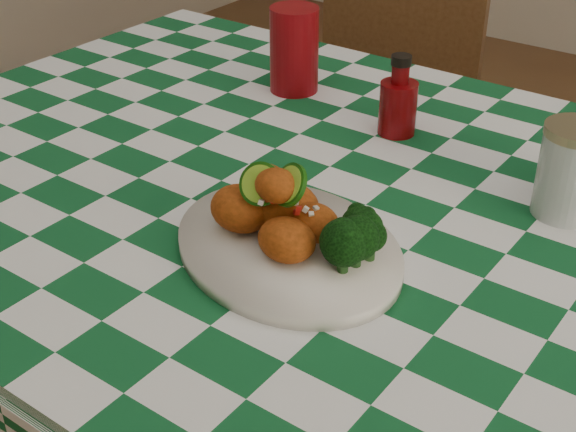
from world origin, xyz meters
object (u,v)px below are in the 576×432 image
Objects in this scene: ketchup_bottle at (399,95)px; fried_chicken_pile at (281,205)px; wooden_chair_left at (370,153)px; red_tumbler at (294,50)px; dining_table at (354,412)px; mason_jar at (572,171)px; plate at (288,248)px.

fried_chicken_pile is at bearing -81.69° from ketchup_bottle.
wooden_chair_left is (-0.39, 0.88, -0.40)m from fried_chicken_pile.
wooden_chair_left is at bearing 101.24° from red_tumbler.
fried_chicken_pile is 0.17× the size of wooden_chair_left.
red_tumbler is at bearing 124.20° from fried_chicken_pile.
ketchup_bottle is at bearing 109.75° from dining_table.
dining_table is 0.52m from ketchup_bottle.
dining_table is 12.68× the size of ketchup_bottle.
fried_chicken_pile is at bearing -98.76° from dining_table.
ketchup_bottle reaches higher than dining_table.
dining_table is at bearing -40.63° from red_tumbler.
plate is at bearing -128.79° from mason_jar.
wooden_chair_left is (-0.09, 0.45, -0.41)m from red_tumbler.
dining_table is 5.10× the size of plate.
wooden_chair_left is at bearing 123.52° from ketchup_bottle.
ketchup_bottle reaches higher than plate.
mason_jar is 0.14× the size of wooden_chair_left.
plate is 2.15× the size of red_tumbler.
wooden_chair_left is (-0.64, 0.58, -0.40)m from mason_jar.
plate is 1.03m from wooden_chair_left.
red_tumbler is at bearing 125.07° from plate.
dining_table is 10.97× the size of red_tumbler.
wooden_chair_left is at bearing 137.55° from mason_jar.
mason_jar reaches higher than wooden_chair_left.
ketchup_bottle reaches higher than wooden_chair_left.
dining_table is 0.53m from mason_jar.
ketchup_bottle is at bearing -67.21° from wooden_chair_left.
ketchup_bottle is 0.32m from mason_jar.
plate is 0.54m from red_tumbler.
mason_jar is at bearing 31.70° from dining_table.
red_tumbler is (-0.30, 0.44, 0.01)m from fried_chicken_pile.
ketchup_bottle is (0.24, -0.05, -0.01)m from red_tumbler.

